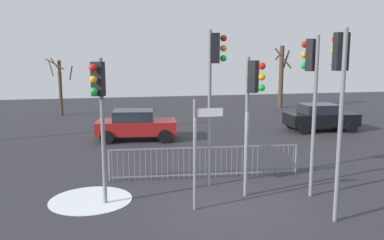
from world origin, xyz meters
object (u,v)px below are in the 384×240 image
at_px(traffic_light_rear_right, 99,99).
at_px(car_red_near, 136,124).
at_px(bare_tree_left, 60,85).
at_px(traffic_light_mid_left, 214,73).
at_px(traffic_light_foreground_right, 312,80).
at_px(bare_tree_centre, 281,75).
at_px(traffic_light_rear_left, 340,82).
at_px(car_black_mid, 320,117).
at_px(direction_sign_post, 197,149).
at_px(traffic_light_foreground_left, 252,96).

xyz_separation_m(traffic_light_rear_right, car_red_near, (1.57, 8.50, -2.19)).
bearing_deg(bare_tree_left, traffic_light_rear_right, -80.98).
height_order(traffic_light_rear_right, traffic_light_mid_left, traffic_light_mid_left).
relative_size(traffic_light_foreground_right, bare_tree_centre, 0.96).
bearing_deg(traffic_light_rear_left, bare_tree_centre, 69.95).
xyz_separation_m(traffic_light_rear_left, car_black_mid, (5.96, 11.02, -2.70)).
bearing_deg(traffic_light_foreground_right, traffic_light_rear_left, -126.23).
xyz_separation_m(car_black_mid, bare_tree_centre, (1.98, 9.47, 1.80)).
bearing_deg(traffic_light_rear_right, traffic_light_mid_left, -136.29).
bearing_deg(bare_tree_centre, traffic_light_foreground_right, -112.37).
bearing_deg(car_red_near, bare_tree_left, 122.51).
bearing_deg(direction_sign_post, traffic_light_rear_right, 163.04).
height_order(car_red_near, bare_tree_left, bare_tree_left).
relative_size(traffic_light_rear_left, traffic_light_foreground_left, 1.17).
distance_m(direction_sign_post, bare_tree_left, 19.31).
bearing_deg(traffic_light_foreground_right, traffic_light_rear_right, 147.44).
bearing_deg(bare_tree_left, traffic_light_rear_left, -66.92).
bearing_deg(traffic_light_foreground_left, traffic_light_mid_left, -104.82).
bearing_deg(traffic_light_rear_left, traffic_light_foreground_right, 83.47).
relative_size(traffic_light_mid_left, car_black_mid, 1.26).
relative_size(direction_sign_post, bare_tree_left, 0.75).
distance_m(traffic_light_foreground_right, traffic_light_rear_left, 1.80).
height_order(traffic_light_rear_left, bare_tree_centre, bare_tree_centre).
relative_size(traffic_light_foreground_right, traffic_light_mid_left, 0.96).
height_order(car_black_mid, bare_tree_centre, bare_tree_centre).
bearing_deg(traffic_light_mid_left, bare_tree_left, -153.93).
bearing_deg(bare_tree_left, direction_sign_post, -74.09).
bearing_deg(car_black_mid, traffic_light_mid_left, -134.03).
bearing_deg(car_red_near, traffic_light_mid_left, -68.92).
relative_size(traffic_light_rear_right, traffic_light_rear_left, 0.85).
distance_m(traffic_light_rear_right, traffic_light_foreground_right, 5.95).
height_order(traffic_light_foreground_right, car_red_near, traffic_light_foreground_right).
xyz_separation_m(traffic_light_mid_left, car_black_mid, (8.20, 7.83, -2.79)).
xyz_separation_m(traffic_light_mid_left, direction_sign_post, (-0.96, -1.84, -1.88)).
bearing_deg(traffic_light_rear_right, car_red_near, -72.90).
distance_m(traffic_light_mid_left, bare_tree_left, 17.92).
bearing_deg(car_red_near, traffic_light_rear_left, -61.90).
distance_m(traffic_light_foreground_left, direction_sign_post, 2.27).
xyz_separation_m(bare_tree_left, bare_tree_centre, (16.43, 0.56, 0.46)).
relative_size(traffic_light_rear_right, traffic_light_foreground_right, 0.87).
distance_m(traffic_light_rear_right, bare_tree_centre, 22.80).
bearing_deg(traffic_light_foreground_left, car_red_near, -121.30).
height_order(traffic_light_mid_left, car_red_near, traffic_light_mid_left).
relative_size(traffic_light_mid_left, bare_tree_left, 1.23).
bearing_deg(traffic_light_rear_right, traffic_light_foreground_left, -155.14).
bearing_deg(bare_tree_centre, car_black_mid, -101.81).
distance_m(traffic_light_rear_left, car_black_mid, 12.82).
xyz_separation_m(traffic_light_rear_left, traffic_light_foreground_left, (-1.45, 2.00, -0.49)).
bearing_deg(traffic_light_rear_left, traffic_light_rear_right, 159.95).
height_order(bare_tree_left, bare_tree_centre, bare_tree_centre).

